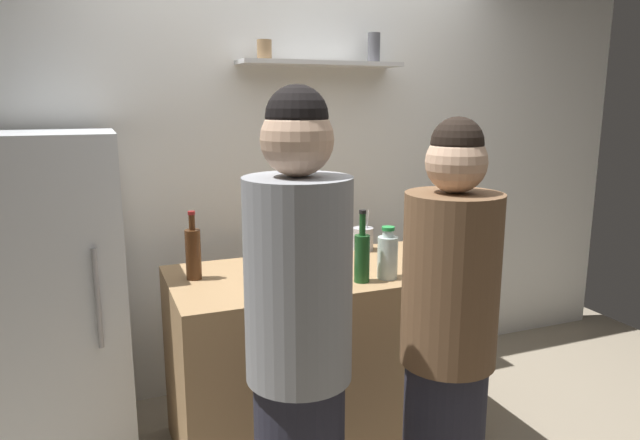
{
  "coord_description": "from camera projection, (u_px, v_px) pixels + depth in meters",
  "views": [
    {
      "loc": [
        -1.11,
        -2.01,
        1.7
      ],
      "look_at": [
        -0.12,
        0.48,
        1.14
      ],
      "focal_mm": 32.32,
      "sensor_mm": 36.0,
      "label": 1
    }
  ],
  "objects": [
    {
      "name": "back_wall_assembly",
      "position": [
        291.0,
        168.0,
        3.45
      ],
      "size": [
        4.8,
        0.32,
        2.6
      ],
      "color": "white",
      "rests_on": "ground"
    },
    {
      "name": "refrigerator",
      "position": [
        62.0,
        298.0,
        2.72
      ],
      "size": [
        0.57,
        0.61,
        1.56
      ],
      "color": "silver",
      "rests_on": "ground"
    },
    {
      "name": "counter",
      "position": [
        320.0,
        356.0,
        2.88
      ],
      "size": [
        1.43,
        0.74,
        0.89
      ],
      "primitive_type": "cube",
      "color": "#9E7A51",
      "rests_on": "ground"
    },
    {
      "name": "wine_bottle_pale_glass",
      "position": [
        428.0,
        250.0,
        2.75
      ],
      "size": [
        0.06,
        0.06,
        0.3
      ],
      "color": "#B2BFB2",
      "rests_on": "counter"
    },
    {
      "name": "person_grey_hoodie",
      "position": [
        299.0,
        362.0,
        1.85
      ],
      "size": [
        0.34,
        0.34,
        1.75
      ],
      "rotation": [
        0.0,
        0.0,
        3.34
      ],
      "color": "#262633",
      "rests_on": "ground"
    },
    {
      "name": "baking_pan",
      "position": [
        290.0,
        278.0,
        2.59
      ],
      "size": [
        0.34,
        0.24,
        0.05
      ],
      "primitive_type": "cube",
      "color": "gray",
      "rests_on": "counter"
    },
    {
      "name": "wine_bottle_amber_glass",
      "position": [
        193.0,
        253.0,
        2.63
      ],
      "size": [
        0.07,
        0.07,
        0.32
      ],
      "color": "#472814",
      "rests_on": "counter"
    },
    {
      "name": "wine_bottle_green_glass",
      "position": [
        362.0,
        256.0,
        2.59
      ],
      "size": [
        0.07,
        0.07,
        0.33
      ],
      "color": "#19471E",
      "rests_on": "counter"
    },
    {
      "name": "water_bottle_plastic",
      "position": [
        388.0,
        256.0,
        2.65
      ],
      "size": [
        0.09,
        0.09,
        0.24
      ],
      "color": "silver",
      "rests_on": "counter"
    },
    {
      "name": "utensil_holder",
      "position": [
        363.0,
        239.0,
        3.16
      ],
      "size": [
        0.11,
        0.11,
        0.22
      ],
      "color": "#B2B2B7",
      "rests_on": "counter"
    },
    {
      "name": "person_brown_jacket",
      "position": [
        447.0,
        351.0,
        2.07
      ],
      "size": [
        0.34,
        0.34,
        1.65
      ],
      "rotation": [
        0.0,
        0.0,
        5.36
      ],
      "color": "#262633",
      "rests_on": "ground"
    }
  ]
}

